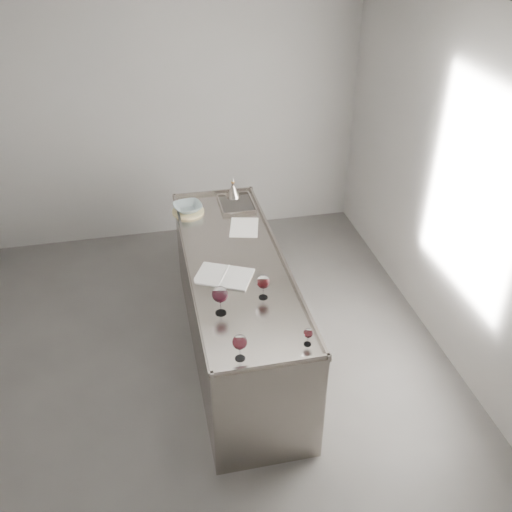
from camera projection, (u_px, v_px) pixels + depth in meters
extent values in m
cube|color=#4B4946|center=(184.00, 385.00, 4.64)|extent=(4.50, 5.00, 0.02)
cube|color=silver|center=(149.00, 16.00, 3.10)|extent=(4.50, 5.00, 0.02)
cube|color=gray|center=(149.00, 115.00, 5.92)|extent=(4.50, 0.02, 2.80)
cube|color=gray|center=(473.00, 204.00, 4.27)|extent=(0.02, 5.00, 2.80)
cube|color=gray|center=(237.00, 309.00, 4.72)|extent=(0.75, 2.40, 0.92)
cube|color=gray|center=(236.00, 262.00, 4.46)|extent=(0.77, 2.42, 0.02)
cube|color=gray|center=(271.00, 365.00, 3.47)|extent=(0.77, 0.02, 0.03)
cube|color=gray|center=(213.00, 192.00, 5.42)|extent=(0.77, 0.02, 0.03)
cube|color=gray|center=(189.00, 265.00, 4.38)|extent=(0.02, 2.42, 0.03)
cube|color=gray|center=(281.00, 254.00, 4.51)|extent=(0.02, 2.42, 0.03)
cube|color=#595654|center=(236.00, 205.00, 5.24)|extent=(0.30, 0.38, 0.01)
cylinder|color=white|center=(221.00, 313.00, 3.91)|extent=(0.08, 0.08, 0.00)
cylinder|color=white|center=(221.00, 306.00, 3.89)|extent=(0.01, 0.01, 0.11)
ellipsoid|color=white|center=(220.00, 294.00, 3.83)|extent=(0.11, 0.11, 0.12)
cylinder|color=#360712|center=(220.00, 297.00, 3.84)|extent=(0.08, 0.08, 0.02)
cylinder|color=white|center=(240.00, 358.00, 3.54)|extent=(0.07, 0.07, 0.00)
cylinder|color=white|center=(240.00, 353.00, 3.51)|extent=(0.01, 0.01, 0.09)
ellipsoid|color=white|center=(240.00, 342.00, 3.47)|extent=(0.09, 0.09, 0.10)
cylinder|color=#37070C|center=(240.00, 345.00, 3.48)|extent=(0.07, 0.07, 0.02)
cylinder|color=white|center=(263.00, 297.00, 4.06)|extent=(0.07, 0.07, 0.00)
cylinder|color=white|center=(263.00, 292.00, 4.04)|extent=(0.01, 0.01, 0.09)
ellipsoid|color=white|center=(263.00, 282.00, 3.99)|extent=(0.09, 0.09, 0.10)
cylinder|color=#360709|center=(263.00, 284.00, 4.00)|extent=(0.07, 0.07, 0.02)
cylinder|color=white|center=(307.00, 344.00, 3.65)|extent=(0.05, 0.05, 0.00)
cylinder|color=white|center=(308.00, 340.00, 3.63)|extent=(0.01, 0.01, 0.06)
ellipsoid|color=white|center=(308.00, 333.00, 3.60)|extent=(0.06, 0.06, 0.06)
cylinder|color=#3B080C|center=(308.00, 335.00, 3.61)|extent=(0.04, 0.04, 0.01)
cube|color=silver|center=(211.00, 274.00, 4.30)|extent=(0.31, 0.35, 0.01)
cube|color=silver|center=(237.00, 278.00, 4.25)|extent=(0.31, 0.35, 0.01)
cylinder|color=white|center=(224.00, 275.00, 4.27)|extent=(0.14, 0.26, 0.01)
cube|color=white|center=(244.00, 227.00, 4.89)|extent=(0.31, 0.38, 0.00)
cylinder|color=beige|center=(188.00, 211.00, 5.11)|extent=(0.36, 0.36, 0.02)
imported|color=#869A9C|center=(188.00, 207.00, 5.09)|extent=(0.29, 0.29, 0.06)
cone|color=#9E988D|center=(233.00, 191.00, 5.34)|extent=(0.14, 0.14, 0.12)
cylinder|color=#9E988D|center=(233.00, 184.00, 5.30)|extent=(0.03, 0.03, 0.03)
cylinder|color=#A0652C|center=(233.00, 182.00, 5.29)|extent=(0.03, 0.03, 0.01)
cone|color=#9E988D|center=(233.00, 180.00, 5.27)|extent=(0.02, 0.02, 0.04)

